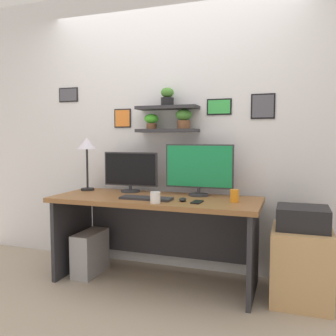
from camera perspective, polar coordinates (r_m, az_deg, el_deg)
The scene contains 14 objects.
ground_plane at distance 3.29m, azimuth -2.03°, elevation -17.71°, with size 8.00×8.00×0.00m, color tan.
back_wall_assembly at distance 3.45m, azimuth 0.54°, elevation 6.40°, with size 4.40×0.24×2.70m.
desk at distance 3.17m, azimuth -1.68°, elevation -8.19°, with size 1.79×0.68×0.75m.
monitor_left at distance 3.38m, azimuth -6.01°, elevation -0.54°, with size 0.54×0.18×0.38m.
monitor_right at distance 3.16m, azimuth 4.99°, elevation -0.08°, with size 0.61×0.18×0.45m.
keyboard at distance 2.98m, azimuth -3.51°, elevation -4.85°, with size 0.44×0.14×0.02m, color #2D2D33.
computer_mouse at distance 2.88m, azimuth 2.37°, elevation -5.06°, with size 0.06×0.09×0.03m, color black.
desk_lamp at distance 3.55m, azimuth -12.85°, elevation 3.13°, with size 0.18×0.18×0.51m.
cell_phone at distance 2.84m, azimuth 4.67°, elevation -5.44°, with size 0.07×0.14×0.01m, color black.
coffee_mug at distance 2.80m, azimuth -2.05°, elevation -4.73°, with size 0.08×0.08×0.09m, color white.
pen_cup at distance 2.90m, azimuth 10.59°, elevation -4.39°, with size 0.07×0.07×0.10m, color orange.
drawer_cabinet at distance 3.03m, azimuth 20.50°, elevation -14.30°, with size 0.44×0.50×0.57m, color tan.
printer at distance 2.93m, azimuth 20.71°, elevation -7.46°, with size 0.38×0.34×0.17m, color black.
computer_tower_left at distance 3.47m, azimuth -12.31°, elevation -13.12°, with size 0.18×0.40×0.40m, color #99999E.
Camera 1 is at (1.10, -2.83, 1.26)m, focal length 38.12 mm.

